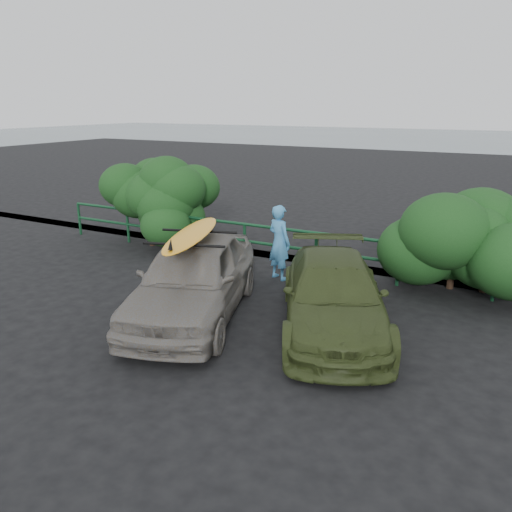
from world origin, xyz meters
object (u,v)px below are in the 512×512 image
at_px(olive_vehicle, 333,295).
at_px(surfboard, 192,234).
at_px(sedan, 194,278).
at_px(man, 279,242).
at_px(guardrail, 279,247).

bearing_deg(olive_vehicle, surfboard, 172.11).
xyz_separation_m(sedan, olive_vehicle, (2.59, 0.72, -0.13)).
xyz_separation_m(sedan, man, (0.54, 2.73, 0.11)).
distance_m(olive_vehicle, surfboard, 2.87).
bearing_deg(man, surfboard, 101.55).
distance_m(guardrail, man, 0.99).
bearing_deg(man, guardrail, -41.93).
xyz_separation_m(guardrail, sedan, (-0.14, -3.56, 0.26)).
distance_m(sedan, man, 2.79).
xyz_separation_m(olive_vehicle, man, (-2.05, 2.01, 0.24)).
relative_size(man, surfboard, 0.62).
bearing_deg(sedan, surfboard, 0.00).
distance_m(guardrail, sedan, 3.57).
bearing_deg(surfboard, guardrail, 69.58).
xyz_separation_m(guardrail, surfboard, (-0.14, -3.56, 1.13)).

